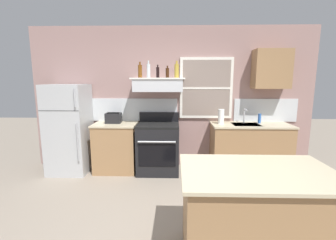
{
  "coord_description": "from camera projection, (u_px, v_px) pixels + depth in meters",
  "views": [
    {
      "loc": [
        0.05,
        -2.4,
        1.72
      ],
      "look_at": [
        -0.05,
        1.2,
        1.1
      ],
      "focal_mm": 25.4,
      "sensor_mm": 36.0,
      "label": 1
    }
  ],
  "objects": [
    {
      "name": "ground_plane",
      "position": [
        169.0,
        235.0,
        2.66
      ],
      "size": [
        16.0,
        16.0,
        0.0
      ],
      "primitive_type": "plane",
      "color": "gray"
    },
    {
      "name": "back_wall",
      "position": [
        174.0,
        98.0,
        4.62
      ],
      "size": [
        5.4,
        0.11,
        2.7
      ],
      "color": "gray",
      "rests_on": "ground_plane"
    },
    {
      "name": "refrigerator",
      "position": [
        69.0,
        129.0,
        4.39
      ],
      "size": [
        0.7,
        0.72,
        1.63
      ],
      "color": "#B7BABC",
      "rests_on": "ground_plane"
    },
    {
      "name": "counter_left_of_stove",
      "position": [
        116.0,
        147.0,
        4.48
      ],
      "size": [
        0.79,
        0.63,
        0.91
      ],
      "color": "#9E754C",
      "rests_on": "ground_plane"
    },
    {
      "name": "toaster",
      "position": [
        113.0,
        118.0,
        4.43
      ],
      "size": [
        0.3,
        0.2,
        0.19
      ],
      "color": "black",
      "rests_on": "counter_left_of_stove"
    },
    {
      "name": "stove_range",
      "position": [
        158.0,
        147.0,
        4.42
      ],
      "size": [
        0.76,
        0.69,
        1.09
      ],
      "color": "black",
      "rests_on": "ground_plane"
    },
    {
      "name": "range_hood_shelf",
      "position": [
        158.0,
        85.0,
        4.32
      ],
      "size": [
        0.96,
        0.52,
        0.24
      ],
      "color": "silver"
    },
    {
      "name": "bottle_amber_wine",
      "position": [
        140.0,
        71.0,
        4.26
      ],
      "size": [
        0.07,
        0.07,
        0.28
      ],
      "color": "brown",
      "rests_on": "range_hood_shelf"
    },
    {
      "name": "bottle_clear_tall",
      "position": [
        149.0,
        71.0,
        4.27
      ],
      "size": [
        0.06,
        0.06,
        0.3
      ],
      "color": "silver",
      "rests_on": "range_hood_shelf"
    },
    {
      "name": "bottle_balsamic_dark",
      "position": [
        158.0,
        72.0,
        4.24
      ],
      "size": [
        0.06,
        0.06,
        0.23
      ],
      "color": "black",
      "rests_on": "range_hood_shelf"
    },
    {
      "name": "bottle_brown_stout",
      "position": [
        167.0,
        73.0,
        4.31
      ],
      "size": [
        0.06,
        0.06,
        0.21
      ],
      "color": "#381E0F",
      "rests_on": "range_hood_shelf"
    },
    {
      "name": "bottle_champagne_gold_foil",
      "position": [
        177.0,
        71.0,
        4.21
      ],
      "size": [
        0.08,
        0.08,
        0.3
      ],
      "color": "#B29333",
      "rests_on": "range_hood_shelf"
    },
    {
      "name": "counter_right_with_sink",
      "position": [
        250.0,
        148.0,
        4.41
      ],
      "size": [
        1.43,
        0.63,
        0.91
      ],
      "color": "#9E754C",
      "rests_on": "ground_plane"
    },
    {
      "name": "sink_faucet",
      "position": [
        245.0,
        114.0,
        4.4
      ],
      "size": [
        0.03,
        0.17,
        0.28
      ],
      "color": "silver",
      "rests_on": "counter_right_with_sink"
    },
    {
      "name": "paper_towel_roll",
      "position": [
        221.0,
        117.0,
        4.33
      ],
      "size": [
        0.11,
        0.11,
        0.27
      ],
      "primitive_type": "cylinder",
      "color": "white",
      "rests_on": "counter_right_with_sink"
    },
    {
      "name": "dish_soap_bottle",
      "position": [
        259.0,
        118.0,
        4.41
      ],
      "size": [
        0.06,
        0.06,
        0.18
      ],
      "primitive_type": "cylinder",
      "color": "blue",
      "rests_on": "counter_right_with_sink"
    },
    {
      "name": "kitchen_island",
      "position": [
        255.0,
        216.0,
        2.22
      ],
      "size": [
        1.4,
        0.9,
        0.91
      ],
      "color": "#9E754C",
      "rests_on": "ground_plane"
    },
    {
      "name": "upper_cabinet_right",
      "position": [
        271.0,
        69.0,
        4.29
      ],
      "size": [
        0.64,
        0.32,
        0.7
      ],
      "color": "#9E754C"
    }
  ]
}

